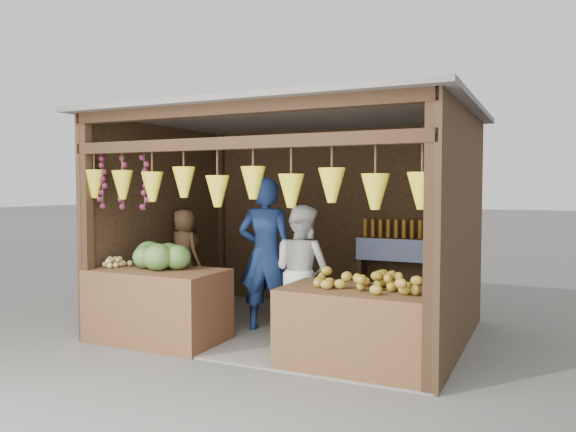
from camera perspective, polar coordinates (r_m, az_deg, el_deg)
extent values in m
plane|color=#514F49|center=(7.08, 0.58, -11.50)|extent=(80.00, 80.00, 0.00)
cube|color=slate|center=(7.07, 0.58, -11.42)|extent=(4.00, 3.00, 0.02)
cube|color=black|center=(8.25, 4.94, -0.29)|extent=(4.00, 0.06, 2.60)
cube|color=black|center=(7.91, -12.69, -0.49)|extent=(0.06, 3.00, 2.60)
cube|color=black|center=(6.30, 17.35, -1.43)|extent=(0.06, 3.00, 2.60)
cube|color=#605B54|center=(6.91, 0.59, 10.14)|extent=(4.30, 3.30, 0.06)
cube|color=black|center=(6.80, -19.78, -1.16)|extent=(0.11, 0.11, 2.60)
cube|color=black|center=(4.90, 14.32, -2.63)|extent=(0.11, 0.11, 2.60)
cube|color=black|center=(9.06, -6.78, -0.01)|extent=(0.11, 0.11, 2.60)
cube|color=black|center=(7.74, 18.38, -0.65)|extent=(0.11, 0.11, 2.60)
cube|color=black|center=(5.59, -5.64, 7.37)|extent=(4.00, 0.12, 0.12)
cube|color=black|center=(5.63, -5.66, 10.83)|extent=(4.00, 0.12, 0.12)
cube|color=#382314|center=(7.77, 11.70, -2.39)|extent=(1.25, 0.30, 0.05)
cube|color=#382314|center=(8.00, 7.55, -6.00)|extent=(0.05, 0.28, 1.05)
cube|color=#382314|center=(7.73, 15.90, -6.40)|extent=(0.05, 0.28, 1.05)
cube|color=blue|center=(7.63, 11.40, -3.47)|extent=(1.25, 0.02, 0.30)
cube|color=#4F2E1A|center=(6.68, -13.09, -8.82)|extent=(1.52, 0.85, 0.83)
cube|color=#4A2C18|center=(5.61, 7.29, -11.29)|extent=(1.52, 0.85, 0.78)
cube|color=black|center=(7.88, -10.46, -8.81)|extent=(0.36, 0.36, 0.33)
imported|color=navy|center=(6.86, -2.27, -3.95)|extent=(0.77, 0.59, 1.89)
imported|color=silver|center=(6.62, 1.44, -5.62)|extent=(0.91, 0.81, 1.56)
imported|color=brown|center=(7.76, -10.51, -3.48)|extent=(0.64, 0.53, 1.14)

